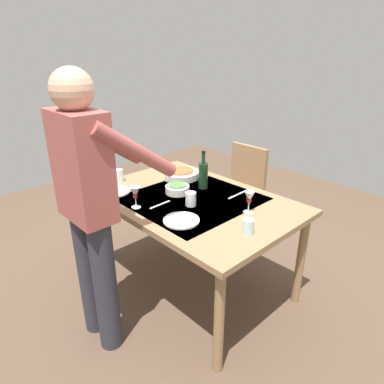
{
  "coord_description": "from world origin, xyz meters",
  "views": [
    {
      "loc": [
        -1.63,
        1.54,
        1.77
      ],
      "look_at": [
        0.0,
        0.0,
        0.81
      ],
      "focal_mm": 31.77,
      "sensor_mm": 36.0,
      "label": 1
    }
  ],
  "objects_px": {
    "wine_bottle": "(203,174)",
    "serving_bowl_pasta": "(181,174)",
    "water_cup_far_left": "(248,226)",
    "wine_glass_right": "(249,198)",
    "chair_near": "(241,187)",
    "dining_table": "(192,207)",
    "dinner_plate_near": "(115,191)",
    "dinner_plate_far": "(181,220)",
    "wine_glass_left": "(135,194)",
    "water_cup_near_left": "(191,199)",
    "water_cup_near_right": "(119,176)",
    "person_server": "(90,202)",
    "side_bowl_salad": "(177,189)"
  },
  "relations": [
    {
      "from": "wine_glass_right",
      "to": "chair_near",
      "type": "bearing_deg",
      "value": -49.17
    },
    {
      "from": "wine_bottle",
      "to": "water_cup_far_left",
      "type": "relative_size",
      "value": 3.33
    },
    {
      "from": "chair_near",
      "to": "wine_glass_left",
      "type": "height_order",
      "value": "chair_near"
    },
    {
      "from": "water_cup_far_left",
      "to": "side_bowl_salad",
      "type": "height_order",
      "value": "water_cup_far_left"
    },
    {
      "from": "dining_table",
      "to": "wine_glass_right",
      "type": "bearing_deg",
      "value": -165.2
    },
    {
      "from": "water_cup_near_right",
      "to": "dinner_plate_near",
      "type": "xyz_separation_m",
      "value": [
        -0.17,
        0.15,
        -0.05
      ]
    },
    {
      "from": "chair_near",
      "to": "wine_glass_left",
      "type": "bearing_deg",
      "value": 94.36
    },
    {
      "from": "chair_near",
      "to": "serving_bowl_pasta",
      "type": "height_order",
      "value": "chair_near"
    },
    {
      "from": "wine_glass_right",
      "to": "wine_bottle",
      "type": "bearing_deg",
      "value": -9.92
    },
    {
      "from": "chair_near",
      "to": "wine_glass_left",
      "type": "xyz_separation_m",
      "value": [
        -0.1,
        1.27,
        0.34
      ]
    },
    {
      "from": "wine_glass_right",
      "to": "water_cup_near_right",
      "type": "height_order",
      "value": "wine_glass_right"
    },
    {
      "from": "wine_glass_right",
      "to": "water_cup_near_left",
      "type": "height_order",
      "value": "wine_glass_right"
    },
    {
      "from": "wine_glass_left",
      "to": "person_server",
      "type": "bearing_deg",
      "value": 107.6
    },
    {
      "from": "wine_bottle",
      "to": "dinner_plate_far",
      "type": "bearing_deg",
      "value": 121.08
    },
    {
      "from": "side_bowl_salad",
      "to": "dinner_plate_near",
      "type": "xyz_separation_m",
      "value": [
        0.33,
        0.33,
        -0.03
      ]
    },
    {
      "from": "water_cup_far_left",
      "to": "serving_bowl_pasta",
      "type": "height_order",
      "value": "water_cup_far_left"
    },
    {
      "from": "dining_table",
      "to": "wine_glass_left",
      "type": "relative_size",
      "value": 9.88
    },
    {
      "from": "chair_near",
      "to": "dinner_plate_far",
      "type": "relative_size",
      "value": 3.96
    },
    {
      "from": "water_cup_far_left",
      "to": "side_bowl_salad",
      "type": "relative_size",
      "value": 0.49
    },
    {
      "from": "dinner_plate_near",
      "to": "dinner_plate_far",
      "type": "bearing_deg",
      "value": -175.59
    },
    {
      "from": "dining_table",
      "to": "dinner_plate_near",
      "type": "xyz_separation_m",
      "value": [
        0.48,
        0.34,
        0.08
      ]
    },
    {
      "from": "wine_glass_left",
      "to": "water_cup_near_right",
      "type": "bearing_deg",
      "value": -20.15
    },
    {
      "from": "dinner_plate_near",
      "to": "water_cup_far_left",
      "type": "bearing_deg",
      "value": -167.53
    },
    {
      "from": "dining_table",
      "to": "water_cup_near_right",
      "type": "xyz_separation_m",
      "value": [
        0.65,
        0.2,
        0.12
      ]
    },
    {
      "from": "person_server",
      "to": "side_bowl_salad",
      "type": "bearing_deg",
      "value": -80.91
    },
    {
      "from": "chair_near",
      "to": "water_cup_near_left",
      "type": "relative_size",
      "value": 9.38
    },
    {
      "from": "dinner_plate_far",
      "to": "water_cup_far_left",
      "type": "bearing_deg",
      "value": -154.16
    },
    {
      "from": "person_server",
      "to": "water_cup_near_right",
      "type": "relative_size",
      "value": 16.45
    },
    {
      "from": "wine_glass_left",
      "to": "water_cup_near_left",
      "type": "height_order",
      "value": "wine_glass_left"
    },
    {
      "from": "water_cup_near_right",
      "to": "serving_bowl_pasta",
      "type": "xyz_separation_m",
      "value": [
        -0.28,
        -0.42,
        -0.02
      ]
    },
    {
      "from": "serving_bowl_pasta",
      "to": "water_cup_far_left",
      "type": "bearing_deg",
      "value": 161.01
    },
    {
      "from": "wine_bottle",
      "to": "serving_bowl_pasta",
      "type": "xyz_separation_m",
      "value": [
        0.29,
        -0.02,
        -0.08
      ]
    },
    {
      "from": "wine_bottle",
      "to": "dinner_plate_far",
      "type": "relative_size",
      "value": 1.29
    },
    {
      "from": "dining_table",
      "to": "chair_near",
      "type": "distance_m",
      "value": 0.93
    },
    {
      "from": "chair_near",
      "to": "dinner_plate_near",
      "type": "height_order",
      "value": "chair_near"
    },
    {
      "from": "water_cup_far_left",
      "to": "dinner_plate_near",
      "type": "relative_size",
      "value": 0.39
    },
    {
      "from": "water_cup_near_right",
      "to": "person_server",
      "type": "bearing_deg",
      "value": 137.76
    },
    {
      "from": "water_cup_near_left",
      "to": "dinner_plate_near",
      "type": "distance_m",
      "value": 0.62
    },
    {
      "from": "water_cup_near_left",
      "to": "serving_bowl_pasta",
      "type": "relative_size",
      "value": 0.32
    },
    {
      "from": "chair_near",
      "to": "person_server",
      "type": "bearing_deg",
      "value": 97.52
    },
    {
      "from": "wine_bottle",
      "to": "wine_glass_right",
      "type": "xyz_separation_m",
      "value": [
        -0.51,
        0.09,
        -0.01
      ]
    },
    {
      "from": "serving_bowl_pasta",
      "to": "dinner_plate_far",
      "type": "distance_m",
      "value": 0.78
    },
    {
      "from": "chair_near",
      "to": "wine_bottle",
      "type": "bearing_deg",
      "value": 103.1
    },
    {
      "from": "side_bowl_salad",
      "to": "dinner_plate_near",
      "type": "bearing_deg",
      "value": 44.97
    },
    {
      "from": "water_cup_far_left",
      "to": "dinner_plate_near",
      "type": "distance_m",
      "value": 1.1
    },
    {
      "from": "side_bowl_salad",
      "to": "chair_near",
      "type": "bearing_deg",
      "value": -83.81
    },
    {
      "from": "wine_glass_right",
      "to": "water_cup_far_left",
      "type": "bearing_deg",
      "value": 127.33
    },
    {
      "from": "dining_table",
      "to": "side_bowl_salad",
      "type": "height_order",
      "value": "side_bowl_salad"
    },
    {
      "from": "water_cup_far_left",
      "to": "wine_glass_left",
      "type": "bearing_deg",
      "value": 20.53
    },
    {
      "from": "water_cup_near_left",
      "to": "chair_near",
      "type": "bearing_deg",
      "value": -71.46
    }
  ]
}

